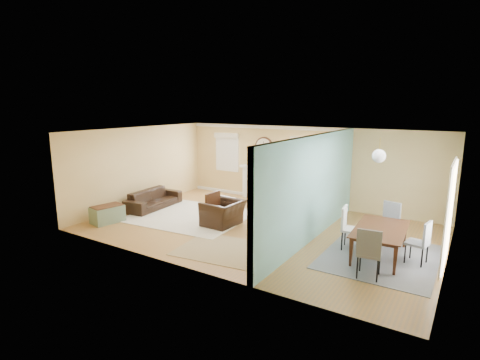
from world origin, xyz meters
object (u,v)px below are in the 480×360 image
Objects in this scene: credenza at (319,208)px; dining_table at (381,243)px; sofa at (154,199)px; eames_chair at (223,213)px; green_chair at (303,201)px.

dining_table is (2.07, -1.66, -0.07)m from credenza.
sofa is at bearing 85.37° from dining_table.
credenza reaches higher than eames_chair.
green_chair is at bearing 152.43° from eames_chair.
dining_table is (7.13, -0.20, 0.03)m from sofa.
eames_chair is at bearing 93.83° from green_chair.
eames_chair is at bearing -141.23° from credenza.
dining_table is at bearing -96.43° from sofa.
eames_chair is 1.42× the size of green_chair.
eames_chair is 2.74m from credenza.
green_chair is 0.47× the size of credenza.
eames_chair reaches higher than dining_table.
sofa is at bearing -163.87° from credenza.
sofa is 1.90× the size of eames_chair.
credenza is (5.07, 1.47, 0.10)m from sofa.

